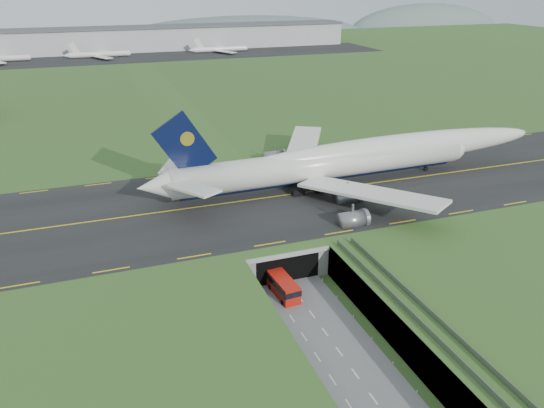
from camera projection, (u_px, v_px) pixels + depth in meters
name	position (u px, v px, depth m)	size (l,w,h in m)	color
ground	(305.00, 305.00, 89.30)	(900.00, 900.00, 0.00)	#325321
airfield_deck	(305.00, 290.00, 88.12)	(800.00, 800.00, 6.00)	gray
trench_road	(324.00, 331.00, 82.78)	(12.00, 75.00, 0.20)	slate
taxiway	(247.00, 201.00, 115.46)	(800.00, 44.00, 0.18)	black
tunnel_portal	(272.00, 245.00, 102.45)	(17.00, 22.30, 6.00)	gray
guideway	(431.00, 332.00, 74.07)	(3.00, 53.00, 7.05)	#A8A8A3
jumbo_jet	(353.00, 159.00, 123.82)	(102.23, 64.38, 21.30)	silver
shuttle_tram	(283.00, 287.00, 91.36)	(3.63, 8.17, 3.23)	#B9170C
cargo_terminal	(125.00, 39.00, 342.86)	(320.00, 67.00, 15.60)	#B2B2B2
distant_hills	(186.00, 42.00, 482.87)	(700.00, 91.00, 60.00)	slate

